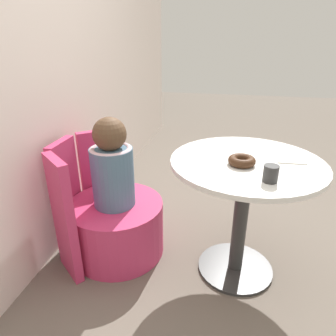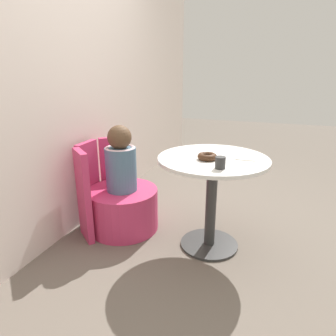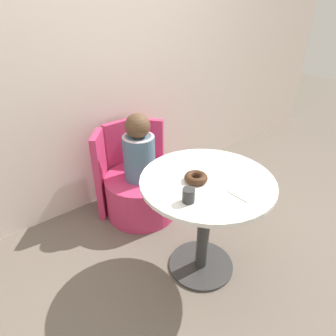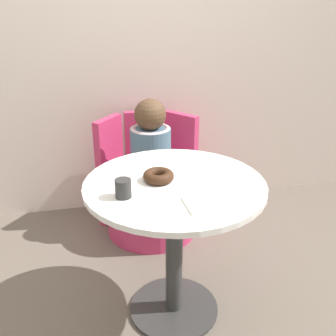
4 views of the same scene
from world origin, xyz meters
The scene contains 9 objects.
ground_plane centered at (0.00, 0.00, 0.00)m, with size 12.00×12.00×0.00m, color #665B51.
back_wall centered at (0.00, 1.13, 1.20)m, with size 6.00×0.06×2.40m.
round_table centered at (0.02, -0.04, 0.53)m, with size 0.78×0.78×0.70m.
tub_chair centered at (0.05, 0.71, 0.17)m, with size 0.58×0.58×0.35m.
booth_backrest centered at (0.05, 0.95, 0.36)m, with size 0.68×0.25×0.72m.
child_figure centered at (0.05, 0.71, 0.60)m, with size 0.25×0.25×0.53m.
donut centered at (-0.04, -0.01, 0.73)m, with size 0.13×0.13×0.04m.
cup centered at (-0.20, -0.13, 0.74)m, with size 0.06×0.06×0.08m.
paper_napkin centered at (0.09, -0.25, 0.71)m, with size 0.14×0.14×0.01m.
Camera 4 is at (-0.32, -1.51, 1.44)m, focal length 42.00 mm.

